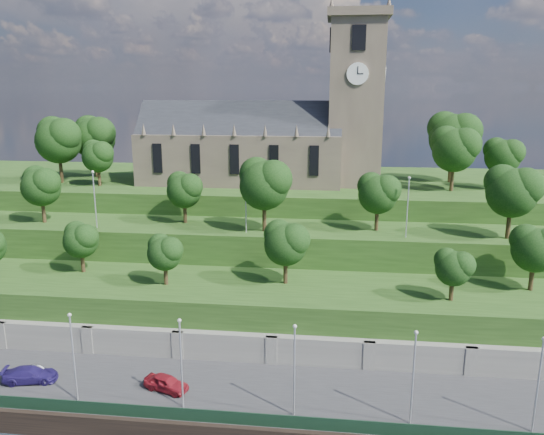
# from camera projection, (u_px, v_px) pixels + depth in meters

# --- Properties ---
(promenade) EXTENTS (160.00, 12.00, 2.00)m
(promenade) POSITION_uv_depth(u_px,v_px,m) (214.00, 397.00, 51.13)
(promenade) COLOR #2D2D30
(promenade) RESTS_ON ground
(quay_wall) EXTENTS (160.00, 0.50, 2.20)m
(quay_wall) POSITION_uv_depth(u_px,v_px,m) (198.00, 435.00, 45.27)
(quay_wall) COLOR black
(quay_wall) RESTS_ON ground
(fence) EXTENTS (160.00, 0.10, 1.20)m
(fence) POSITION_uv_depth(u_px,v_px,m) (199.00, 415.00, 45.54)
(fence) COLOR #173420
(fence) RESTS_ON promenade
(retaining_wall) EXTENTS (160.00, 2.10, 5.00)m
(retaining_wall) POSITION_uv_depth(u_px,v_px,m) (226.00, 353.00, 56.54)
(retaining_wall) COLOR slate
(retaining_wall) RESTS_ON ground
(embankment_lower) EXTENTS (160.00, 12.00, 8.00)m
(embankment_lower) POSITION_uv_depth(u_px,v_px,m) (236.00, 316.00, 62.00)
(embankment_lower) COLOR #234416
(embankment_lower) RESTS_ON ground
(embankment_upper) EXTENTS (160.00, 10.00, 12.00)m
(embankment_upper) POSITION_uv_depth(u_px,v_px,m) (250.00, 269.00, 72.13)
(embankment_upper) COLOR #234416
(embankment_upper) RESTS_ON ground
(hilltop) EXTENTS (160.00, 32.00, 15.00)m
(hilltop) POSITION_uv_depth(u_px,v_px,m) (269.00, 221.00, 92.04)
(hilltop) COLOR #234416
(hilltop) RESTS_ON ground
(church) EXTENTS (38.60, 12.35, 27.60)m
(church) POSITION_uv_depth(u_px,v_px,m) (271.00, 136.00, 84.50)
(church) COLOR brown
(church) RESTS_ON hilltop
(trees_lower) EXTENTS (67.13, 8.65, 7.42)m
(trees_lower) POSITION_uv_depth(u_px,v_px,m) (265.00, 246.00, 59.92)
(trees_lower) COLOR #2F2212
(trees_lower) RESTS_ON embankment_lower
(trees_upper) EXTENTS (67.04, 8.53, 9.49)m
(trees_upper) POSITION_uv_depth(u_px,v_px,m) (292.00, 186.00, 67.56)
(trees_upper) COLOR #2F2212
(trees_upper) RESTS_ON embankment_upper
(trees_hilltop) EXTENTS (75.74, 16.22, 11.39)m
(trees_hilltop) POSITION_uv_depth(u_px,v_px,m) (269.00, 140.00, 84.11)
(trees_hilltop) COLOR #2F2212
(trees_hilltop) RESTS_ON hilltop
(lamp_posts_promenade) EXTENTS (60.36, 0.36, 8.64)m
(lamp_posts_promenade) POSITION_uv_depth(u_px,v_px,m) (181.00, 357.00, 46.57)
(lamp_posts_promenade) COLOR #B2B2B7
(lamp_posts_promenade) RESTS_ON promenade
(lamp_posts_upper) EXTENTS (40.36, 0.36, 7.64)m
(lamp_posts_upper) POSITION_uv_depth(u_px,v_px,m) (246.00, 199.00, 66.76)
(lamp_posts_upper) COLOR #B2B2B7
(lamp_posts_upper) RESTS_ON embankment_upper
(car_left) EXTENTS (4.74, 3.03, 1.50)m
(car_left) POSITION_uv_depth(u_px,v_px,m) (166.00, 383.00, 50.29)
(car_left) COLOR maroon
(car_left) RESTS_ON promenade
(car_middle) EXTENTS (3.69, 2.22, 1.15)m
(car_middle) POSITION_uv_depth(u_px,v_px,m) (37.00, 374.00, 52.25)
(car_middle) COLOR silver
(car_middle) RESTS_ON promenade
(car_right) EXTENTS (5.45, 3.07, 1.49)m
(car_right) POSITION_uv_depth(u_px,v_px,m) (30.00, 374.00, 51.77)
(car_right) COLOR navy
(car_right) RESTS_ON promenade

